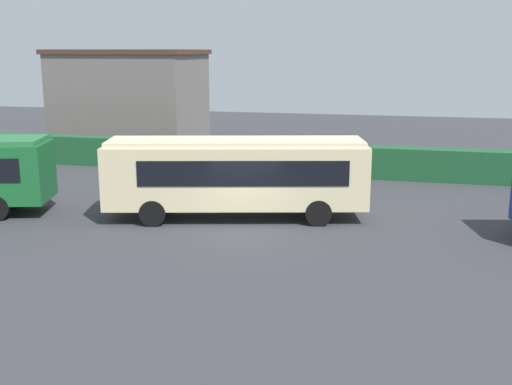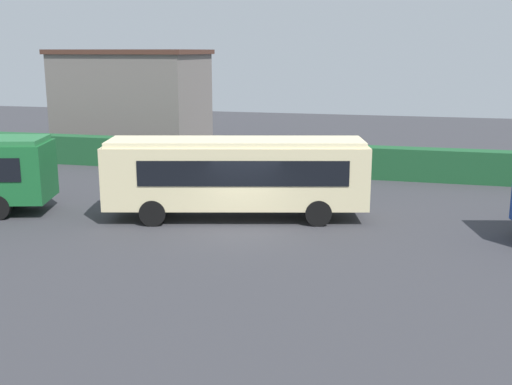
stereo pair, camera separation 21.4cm
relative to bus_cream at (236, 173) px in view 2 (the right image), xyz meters
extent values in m
plane|color=#38383D|center=(0.71, -1.59, -1.81)|extent=(87.26, 87.26, 0.00)
cylinder|color=black|center=(-9.61, -0.37, -1.31)|extent=(1.04, 0.55, 1.00)
cube|color=beige|center=(0.01, 0.00, -0.07)|extent=(10.35, 4.80, 2.39)
cube|color=#F8E8B2|center=(0.01, 0.00, 1.23)|extent=(10.01, 4.54, 0.20)
cube|color=black|center=(0.60, -1.09, 0.22)|extent=(7.62, 1.98, 0.96)
cube|color=black|center=(0.00, 1.25, 0.22)|extent=(7.62, 1.98, 0.96)
cube|color=black|center=(-4.89, -1.25, 0.22)|extent=(0.52, 1.90, 1.00)
cube|color=silver|center=(-4.89, -1.25, 0.95)|extent=(0.36, 1.28, 0.28)
cylinder|color=black|center=(-2.75, -1.83, -1.31)|extent=(1.04, 0.52, 1.00)
cylinder|color=black|center=(-3.29, 0.29, -1.31)|extent=(1.04, 0.52, 1.00)
cylinder|color=black|center=(3.30, -0.28, -1.31)|extent=(1.04, 0.52, 1.00)
cylinder|color=black|center=(2.76, 1.83, -1.31)|extent=(1.04, 0.52, 1.00)
sphere|color=silver|center=(-4.74, -1.89, -0.91)|extent=(0.22, 0.22, 0.22)
sphere|color=silver|center=(-5.06, -0.62, -0.91)|extent=(0.22, 0.22, 0.22)
cube|color=black|center=(0.06, 2.38, -1.41)|extent=(0.38, 0.37, 0.81)
cube|color=olive|center=(0.06, 2.38, -0.65)|extent=(0.52, 0.48, 0.71)
sphere|color=tan|center=(0.06, 2.38, -0.18)|extent=(0.22, 0.22, 0.22)
cube|color=maroon|center=(1.00, 2.51, -1.40)|extent=(0.34, 0.34, 0.83)
cube|color=olive|center=(1.00, 2.51, -0.62)|extent=(0.48, 0.43, 0.73)
sphere|color=#8C6647|center=(1.00, 2.51, -0.14)|extent=(0.23, 0.23, 0.23)
cube|color=#1D542D|center=(0.71, 9.45, -1.00)|extent=(55.63, 1.11, 1.63)
cube|color=slate|center=(-11.78, 15.84, 1.31)|extent=(8.98, 6.45, 6.24)
cube|color=#4C2D23|center=(-11.78, 15.84, 4.57)|extent=(9.34, 6.71, 0.30)
camera|label=1|loc=(6.47, -22.78, 4.65)|focal=43.57mm
camera|label=2|loc=(6.67, -22.72, 4.65)|focal=43.57mm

